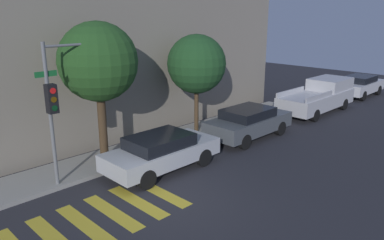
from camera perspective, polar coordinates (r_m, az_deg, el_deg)
ground_plane at (r=11.72m, az=-2.99°, el=-12.44°), size 60.00×60.00×0.00m
sidewalk at (r=14.82m, az=-14.09°, el=-6.30°), size 26.00×2.07×0.14m
building_row at (r=17.87m, az=-22.29°, el=7.85°), size 26.00×6.00×6.79m
crosswalk at (r=11.05m, az=-16.05°, el=-15.01°), size 5.84×2.60×0.00m
traffic_light_pole at (r=12.46m, az=-19.33°, el=4.31°), size 2.11×0.56×4.76m
sedan_near_corner at (r=13.67m, az=-4.68°, el=-4.77°), size 4.38×1.83×1.36m
sedan_middle at (r=17.32m, az=8.62°, el=-0.28°), size 4.42×1.88×1.42m
pickup_truck at (r=22.96m, az=18.86°, el=3.48°), size 5.68×2.01×1.82m
sedan_far_end at (r=28.30m, az=24.22°, el=4.86°), size 4.31×1.79×1.42m
tree_near_corner at (r=13.88m, az=-14.10°, el=8.49°), size 2.86×2.86×5.33m
tree_midblock at (r=17.06m, az=0.70°, el=8.50°), size 2.67×2.67×4.68m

